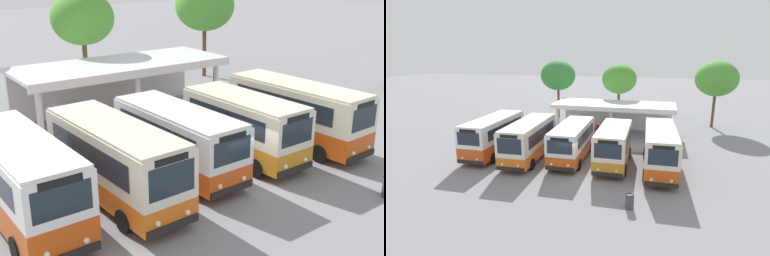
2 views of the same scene
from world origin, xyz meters
TOP-DOWN VIEW (x-y plane):
  - ground_plane at (0.00, 0.00)m, footprint 180.00×180.00m
  - city_bus_nearest_orange at (-8.22, 2.19)m, footprint 2.55×7.69m
  - city_bus_second_in_row at (-4.68, 1.81)m, footprint 2.65×7.81m
  - city_bus_middle_cream at (-1.14, 2.62)m, footprint 2.58×7.45m
  - city_bus_fourth_amber at (2.40, 2.16)m, footprint 2.57×6.79m
  - city_bus_fifth_blue at (5.94, 2.05)m, footprint 2.63×8.05m
  - terminal_canopy at (0.93, 12.37)m, footprint 12.95×5.07m
  - waiting_chair_end_by_column at (-0.86, 11.65)m, footprint 0.45×0.45m
  - waiting_chair_second_from_end at (-0.11, 11.57)m, footprint 0.45×0.45m
  - waiting_chair_middle_seat at (0.64, 11.57)m, footprint 0.45×0.45m
  - waiting_chair_fourth_seat at (1.38, 11.67)m, footprint 0.45×0.45m
  - roadside_tree_behind_canopy at (0.79, 16.55)m, footprint 4.21×4.21m
  - roadside_tree_east_of_canopy at (11.97, 17.81)m, footprint 4.82×4.82m

SIDE VIEW (x-z plane):
  - ground_plane at x=0.00m, z-range 0.00..0.00m
  - waiting_chair_end_by_column at x=-0.86m, z-range 0.09..0.95m
  - waiting_chair_second_from_end at x=-0.11m, z-range 0.09..0.95m
  - waiting_chair_middle_seat at x=0.64m, z-range 0.09..0.95m
  - waiting_chair_fourth_seat at x=1.38m, z-range 0.09..0.95m
  - city_bus_middle_cream at x=-1.14m, z-range 0.17..3.17m
  - city_bus_fourth_amber at x=2.40m, z-range 0.17..3.29m
  - city_bus_second_in_row at x=-4.68m, z-range 0.17..3.39m
  - city_bus_nearest_orange at x=-8.22m, z-range 0.17..3.44m
  - city_bus_fifth_blue at x=5.94m, z-range 0.17..3.44m
  - terminal_canopy at x=0.93m, z-range 0.91..4.31m
  - roadside_tree_behind_canopy at x=0.79m, z-range 1.89..9.30m
  - roadside_tree_east_of_canopy at x=11.97m, z-range 1.86..9.72m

